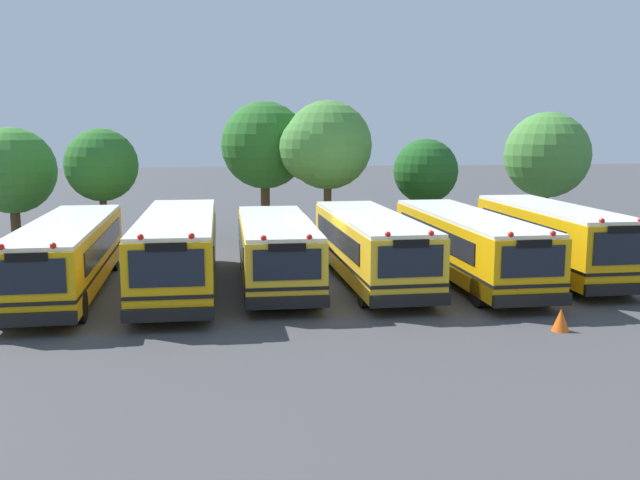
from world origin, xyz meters
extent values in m
plane|color=#424244|center=(0.00, 0.00, 0.00)|extent=(160.00, 160.00, 0.00)
cube|color=#EAA80C|center=(-8.94, -0.05, 1.33)|extent=(2.55, 11.04, 1.96)
cube|color=white|center=(-8.94, -0.05, 2.37)|extent=(2.50, 10.82, 0.12)
cube|color=black|center=(-8.86, -5.63, 0.53)|extent=(2.43, 0.20, 0.36)
cube|color=black|center=(-8.86, -5.58, 1.68)|extent=(1.95, 0.09, 0.94)
cube|color=black|center=(-7.74, 0.26, 1.64)|extent=(0.17, 8.58, 0.70)
cube|color=black|center=(-10.16, 0.23, 1.64)|extent=(0.17, 8.58, 0.70)
cube|color=black|center=(-8.94, -0.05, 0.94)|extent=(2.58, 11.15, 0.10)
sphere|color=red|center=(-8.20, -5.40, 2.47)|extent=(0.18, 0.18, 0.18)
sphere|color=red|center=(-9.51, -5.42, 2.47)|extent=(0.18, 0.18, 0.18)
cube|color=black|center=(-8.86, -5.59, 2.21)|extent=(1.07, 0.10, 0.24)
cylinder|color=black|center=(-7.83, -4.14, 0.50)|extent=(0.30, 1.00, 1.00)
cylinder|color=black|center=(-9.93, -4.17, 0.50)|extent=(0.30, 1.00, 1.00)
cylinder|color=black|center=(-7.95, 3.66, 0.50)|extent=(0.30, 1.00, 1.00)
cylinder|color=black|center=(-10.05, 3.63, 0.50)|extent=(0.30, 1.00, 1.00)
cube|color=#EAA80C|center=(-5.22, -0.21, 1.42)|extent=(2.53, 10.79, 2.15)
cube|color=white|center=(-5.22, -0.21, 2.56)|extent=(2.48, 10.57, 0.12)
cube|color=black|center=(-5.25, -5.66, 0.53)|extent=(2.52, 0.17, 0.36)
cube|color=black|center=(-5.25, -5.61, 1.81)|extent=(2.02, 0.07, 1.03)
cube|color=black|center=(-3.96, 0.09, 1.77)|extent=(0.09, 8.40, 0.77)
cube|color=black|center=(-6.47, 0.10, 1.77)|extent=(0.09, 8.40, 0.77)
cube|color=black|center=(-5.22, -0.21, 0.99)|extent=(2.55, 10.89, 0.10)
sphere|color=red|center=(-4.57, -5.45, 2.66)|extent=(0.18, 0.18, 0.18)
sphere|color=red|center=(-5.92, -5.44, 2.66)|extent=(0.18, 0.18, 0.18)
cube|color=black|center=(-5.25, -5.62, 2.40)|extent=(1.11, 0.09, 0.24)
cylinder|color=black|center=(-4.14, -4.20, 0.50)|extent=(0.29, 1.00, 1.00)
cylinder|color=black|center=(-6.33, -4.19, 0.50)|extent=(0.29, 1.00, 1.00)
cylinder|color=black|center=(-4.10, 3.37, 0.50)|extent=(0.29, 1.00, 1.00)
cylinder|color=black|center=(-6.29, 3.39, 0.50)|extent=(0.29, 1.00, 1.00)
cube|color=yellow|center=(-1.81, -0.10, 1.30)|extent=(2.56, 9.22, 1.90)
cube|color=white|center=(-1.81, -0.10, 2.31)|extent=(2.51, 9.04, 0.12)
cube|color=black|center=(-1.88, -4.76, 0.53)|extent=(2.48, 0.19, 0.36)
cube|color=black|center=(-1.88, -4.71, 1.64)|extent=(1.99, 0.09, 0.91)
cube|color=black|center=(-0.57, 0.19, 1.61)|extent=(0.14, 7.17, 0.69)
cube|color=black|center=(-3.04, 0.22, 1.61)|extent=(0.14, 7.17, 0.69)
cube|color=black|center=(-1.81, -0.10, 0.92)|extent=(2.59, 9.31, 0.10)
sphere|color=red|center=(-1.21, -4.55, 2.41)|extent=(0.18, 0.18, 0.18)
sphere|color=red|center=(-2.54, -4.53, 2.41)|extent=(0.18, 0.18, 0.18)
cube|color=black|center=(-1.88, -4.72, 2.15)|extent=(1.10, 0.10, 0.24)
cylinder|color=black|center=(-0.78, -3.30, 0.50)|extent=(0.29, 1.00, 1.00)
cylinder|color=black|center=(-2.93, -3.27, 0.50)|extent=(0.29, 1.00, 1.00)
cylinder|color=black|center=(-0.70, 2.68, 0.50)|extent=(0.29, 1.00, 1.00)
cylinder|color=black|center=(-2.85, 2.71, 0.50)|extent=(0.29, 1.00, 1.00)
cube|color=yellow|center=(1.66, 0.16, 1.34)|extent=(2.57, 10.30, 1.98)
cube|color=white|center=(1.66, 0.16, 2.39)|extent=(2.52, 10.09, 0.12)
cube|color=black|center=(1.74, -5.04, 0.53)|extent=(2.46, 0.20, 0.36)
cube|color=black|center=(1.74, -4.99, 1.70)|extent=(1.97, 0.09, 0.95)
cube|color=black|center=(2.87, 0.48, 1.66)|extent=(0.17, 8.00, 0.71)
cube|color=black|center=(0.43, 0.44, 1.66)|extent=(0.17, 8.00, 0.71)
cube|color=black|center=(1.66, 0.16, 0.94)|extent=(2.60, 10.40, 0.10)
sphere|color=red|center=(2.40, -4.81, 2.49)|extent=(0.18, 0.18, 0.18)
sphere|color=red|center=(1.07, -4.83, 2.49)|extent=(0.18, 0.18, 0.18)
cube|color=black|center=(1.74, -5.00, 2.23)|extent=(1.08, 0.10, 0.24)
cylinder|color=black|center=(2.78, -3.55, 0.50)|extent=(0.30, 1.00, 1.00)
cylinder|color=black|center=(0.65, -3.59, 0.50)|extent=(0.30, 1.00, 1.00)
cylinder|color=black|center=(2.67, 3.51, 0.50)|extent=(0.30, 1.00, 1.00)
cylinder|color=black|center=(0.54, 3.47, 0.50)|extent=(0.30, 1.00, 1.00)
cube|color=#EAA80C|center=(5.27, 0.02, 1.34)|extent=(2.49, 11.01, 1.97)
cube|color=white|center=(5.27, 0.02, 2.38)|extent=(2.44, 10.79, 0.12)
cube|color=black|center=(5.31, -5.55, 0.53)|extent=(2.45, 0.18, 0.36)
cube|color=black|center=(5.31, -5.50, 1.69)|extent=(1.97, 0.08, 0.95)
cube|color=black|center=(6.48, 0.33, 1.65)|extent=(0.11, 8.57, 0.71)
cube|color=black|center=(4.04, 0.31, 1.65)|extent=(0.11, 8.57, 0.71)
cube|color=black|center=(5.27, 0.02, 0.94)|extent=(2.51, 11.12, 0.10)
sphere|color=red|center=(5.97, -5.32, 2.48)|extent=(0.18, 0.18, 0.18)
sphere|color=red|center=(4.65, -5.33, 2.48)|extent=(0.18, 0.18, 0.18)
cube|color=black|center=(5.31, -5.51, 2.22)|extent=(1.08, 0.09, 0.24)
cylinder|color=black|center=(6.36, -4.07, 0.50)|extent=(0.29, 1.00, 1.00)
cylinder|color=black|center=(4.24, -4.09, 0.50)|extent=(0.29, 1.00, 1.00)
cylinder|color=black|center=(6.29, 3.72, 0.50)|extent=(0.29, 1.00, 1.00)
cylinder|color=black|center=(4.18, 3.70, 0.50)|extent=(0.29, 1.00, 1.00)
cube|color=#EAA80C|center=(8.72, 0.21, 1.44)|extent=(2.39, 9.44, 2.19)
cube|color=white|center=(8.72, 0.21, 2.60)|extent=(2.35, 9.25, 0.12)
cube|color=black|center=(8.71, -4.58, 0.53)|extent=(2.43, 0.16, 0.36)
cube|color=black|center=(8.71, -4.53, 1.84)|extent=(1.95, 0.06, 1.05)
cube|color=black|center=(9.93, 0.51, 1.79)|extent=(0.05, 7.36, 0.79)
cube|color=black|center=(7.51, 0.51, 1.79)|extent=(0.05, 7.36, 0.79)
cube|color=black|center=(8.72, 0.21, 1.01)|extent=(2.42, 9.53, 0.10)
sphere|color=red|center=(8.06, -4.36, 2.70)|extent=(0.18, 0.18, 0.18)
cube|color=black|center=(8.71, -4.54, 2.44)|extent=(1.07, 0.08, 0.24)
cylinder|color=black|center=(9.77, -3.11, 0.50)|extent=(0.28, 1.00, 1.00)
cylinder|color=black|center=(7.67, -3.11, 0.50)|extent=(0.28, 1.00, 1.00)
cylinder|color=black|center=(9.78, 3.12, 0.50)|extent=(0.28, 1.00, 1.00)
cylinder|color=black|center=(7.68, 3.13, 0.50)|extent=(0.28, 1.00, 1.00)
cylinder|color=#4C3823|center=(-13.55, 11.09, 1.00)|extent=(0.47, 0.47, 2.01)
sphere|color=#387A2D|center=(-13.55, 11.09, 3.56)|extent=(4.15, 4.15, 4.15)
sphere|color=#387A2D|center=(-13.94, 11.23, 3.66)|extent=(2.84, 2.84, 2.84)
cylinder|color=#4C3823|center=(-9.08, 9.06, 1.32)|extent=(0.33, 0.33, 2.63)
sphere|color=#286623|center=(-9.08, 9.06, 3.89)|extent=(3.36, 3.36, 3.36)
sphere|color=#286623|center=(-8.74, 8.69, 3.73)|extent=(1.93, 1.93, 1.93)
cylinder|color=#4C3823|center=(-1.39, 11.39, 1.53)|extent=(0.47, 0.47, 3.07)
sphere|color=#286623|center=(-1.39, 11.39, 4.72)|extent=(4.41, 4.41, 4.41)
sphere|color=#286623|center=(-1.21, 11.44, 4.52)|extent=(3.20, 3.20, 3.20)
cylinder|color=#4C3823|center=(1.51, 9.29, 1.58)|extent=(0.38, 0.38, 3.15)
sphere|color=#478438|center=(1.51, 9.29, 4.76)|extent=(4.28, 4.28, 4.28)
sphere|color=#478438|center=(0.78, 8.98, 4.62)|extent=(3.30, 3.30, 3.30)
cylinder|color=#4C3823|center=(6.63, 9.90, 1.10)|extent=(0.31, 0.31, 2.20)
sphere|color=#1E561E|center=(6.63, 9.90, 3.42)|extent=(3.26, 3.26, 3.26)
sphere|color=#1E561E|center=(7.09, 9.83, 3.36)|extent=(2.30, 2.30, 2.30)
cylinder|color=#4C3823|center=(13.75, 11.26, 1.21)|extent=(0.42, 0.42, 2.43)
sphere|color=#478438|center=(13.75, 11.26, 4.15)|extent=(4.58, 4.58, 4.58)
sphere|color=#478438|center=(13.11, 11.08, 4.03)|extent=(2.56, 2.56, 2.56)
cone|color=#EA5914|center=(5.50, -6.97, 0.32)|extent=(0.49, 0.49, 0.64)
camera|label=1|loc=(-3.87, -24.84, 5.56)|focal=39.82mm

